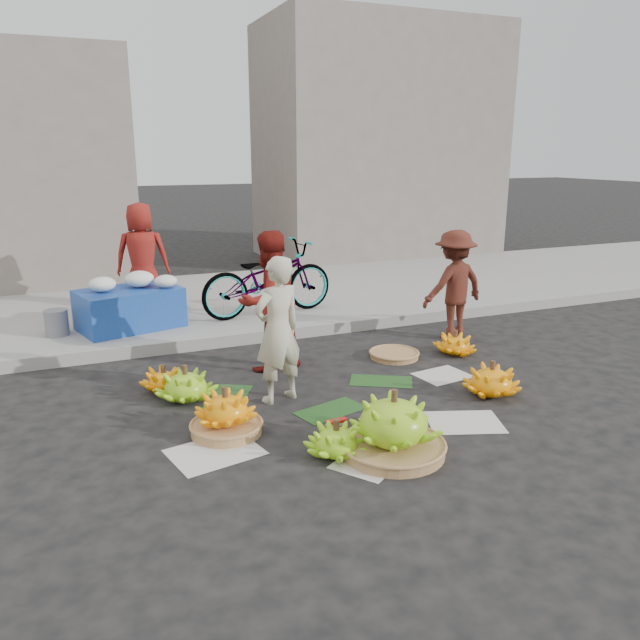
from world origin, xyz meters
name	(u,v)px	position (x,y,z in m)	size (l,w,h in m)	color
ground	(332,401)	(0.00, 0.00, 0.00)	(80.00, 80.00, 0.00)	black
curb	(263,334)	(0.00, 2.20, 0.07)	(40.00, 0.25, 0.15)	gray
sidewalk	(222,301)	(0.00, 4.30, 0.06)	(40.00, 4.00, 0.12)	gray
building_right	(377,144)	(4.50, 7.70, 2.50)	(5.00, 3.00, 5.00)	gray
newspaper_scatter	(370,435)	(0.00, -0.80, 0.00)	(3.20, 1.80, 0.00)	silver
banana_leaves	(315,395)	(-0.10, 0.20, 0.00)	(2.00, 1.00, 0.00)	#174416
banana_bunch_0	(226,414)	(-1.12, -0.29, 0.18)	(0.61, 0.61, 0.43)	#986B3F
banana_bunch_1	(336,440)	(-0.42, -1.03, 0.13)	(0.61, 0.61, 0.31)	#77C31B
banana_bunch_2	(393,425)	(0.02, -1.17, 0.24)	(0.83, 0.83, 0.55)	#986B3F
banana_bunch_3	(390,419)	(0.16, -0.87, 0.15)	(0.70, 0.70, 0.34)	#77C31B
banana_bunch_4	(492,380)	(1.53, -0.45, 0.16)	(0.73, 0.73, 0.36)	#FFA20C
banana_bunch_5	(455,344)	(1.95, 0.77, 0.12)	(0.54, 0.54, 0.30)	#FFA20C
banana_bunch_6	(186,385)	(-1.30, 0.59, 0.16)	(0.66, 0.66, 0.36)	#77C31B
banana_bunch_7	(164,380)	(-1.46, 0.92, 0.12)	(0.54, 0.54, 0.28)	#FFA20C
basket_spare	(394,355)	(1.21, 0.93, 0.03)	(0.56, 0.56, 0.07)	#986B3F
incense_stack	(336,424)	(-0.21, -0.58, 0.04)	(0.19, 0.06, 0.08)	red
vendor_cream	(278,330)	(-0.46, 0.24, 0.71)	(0.52, 0.34, 1.42)	beige
vendor_red	(269,301)	(-0.25, 1.15, 0.77)	(0.75, 0.58, 1.54)	maroon
man_striped	(454,285)	(2.30, 1.36, 0.70)	(0.91, 0.52, 1.40)	maroon
flower_table	(130,306)	(-1.53, 3.01, 0.42)	(1.40, 1.07, 0.72)	#173C96
grey_bucket	(57,323)	(-2.42, 3.03, 0.28)	(0.29, 0.29, 0.32)	slate
flower_vendor	(142,256)	(-1.21, 4.01, 0.89)	(0.75, 0.49, 1.54)	maroon
bicycle	(268,278)	(0.34, 3.00, 0.63)	(1.95, 0.68, 1.03)	gray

